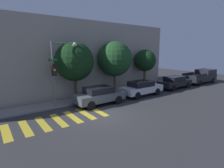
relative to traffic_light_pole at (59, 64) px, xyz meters
name	(u,v)px	position (x,y,z in m)	size (l,w,h in m)	color
ground_plane	(100,115)	(1.55, -3.37, -3.42)	(60.00, 60.00, 0.00)	#333335
sidewalk	(75,101)	(1.55, 0.78, -3.35)	(26.00, 1.89, 0.14)	gray
building_row	(56,58)	(1.55, 5.12, 0.26)	(26.00, 6.00, 7.37)	#A89E8E
crosswalk	(59,120)	(-1.14, -2.57, -3.42)	(6.38, 2.60, 0.00)	gold
traffic_light_pole	(59,64)	(0.00, 0.00, 0.00)	(2.38, 0.56, 5.19)	slate
sedan_near_corner	(99,95)	(2.85, -1.27, -2.62)	(4.25, 1.86, 1.51)	#4C5156
sedan_middle	(141,88)	(7.84, -1.27, -2.63)	(4.52, 1.84, 1.48)	silver
sedan_far_end	(175,82)	(13.44, -1.27, -2.63)	(4.54, 1.80, 1.48)	black
pickup_truck	(201,76)	(19.59, -1.27, -2.49)	(5.63, 2.13, 1.82)	black
tree_near_corner	(74,62)	(1.76, 1.06, 0.09)	(3.44, 3.44, 5.24)	#4C3823
tree_midblock	(115,59)	(6.21, 1.06, 0.20)	(3.57, 3.57, 5.41)	brown
tree_far_end	(145,61)	(10.71, 1.06, -0.13)	(2.54, 2.54, 4.59)	brown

